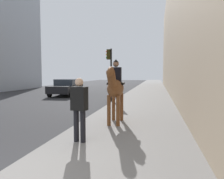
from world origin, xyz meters
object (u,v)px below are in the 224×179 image
object	(u,v)px
pedestrian_greeting	(79,105)
traffic_light_near_curb	(110,66)
mounted_horse_near	(115,88)
car_near_lane	(66,87)

from	to	relation	value
pedestrian_greeting	traffic_light_near_curb	size ratio (longest dim) A/B	0.46
mounted_horse_near	pedestrian_greeting	size ratio (longest dim) A/B	1.37
car_near_lane	mounted_horse_near	bearing A→B (deg)	29.75
car_near_lane	traffic_light_near_curb	world-z (taller)	traffic_light_near_curb
mounted_horse_near	traffic_light_near_curb	xyz separation A→B (m)	(7.13, 1.78, 1.03)
mounted_horse_near	car_near_lane	xyz separation A→B (m)	(9.86, 6.28, -0.69)
pedestrian_greeting	traffic_light_near_curb	distance (m)	9.60
pedestrian_greeting	car_near_lane	distance (m)	13.45
pedestrian_greeting	traffic_light_near_curb	world-z (taller)	traffic_light_near_curb
traffic_light_near_curb	pedestrian_greeting	bearing A→B (deg)	-172.39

